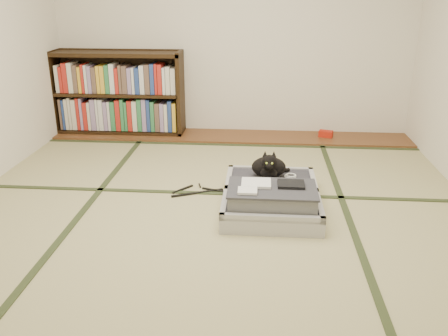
{
  "coord_description": "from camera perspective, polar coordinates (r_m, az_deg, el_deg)",
  "views": [
    {
      "loc": [
        0.33,
        -3.17,
        1.6
      ],
      "look_at": [
        0.05,
        0.35,
        0.25
      ],
      "focal_mm": 38.0,
      "sensor_mm": 36.0,
      "label": 1
    }
  ],
  "objects": [
    {
      "name": "floor",
      "position": [
        3.56,
        -1.25,
        -5.74
      ],
      "size": [
        4.5,
        4.5,
        0.0
      ],
      "primitive_type": "plane",
      "color": "tan",
      "rests_on": "ground"
    },
    {
      "name": "cat",
      "position": [
        3.86,
        5.43,
        0.12
      ],
      "size": [
        0.32,
        0.32,
        0.26
      ],
      "color": "black",
      "rests_on": "suitcase"
    },
    {
      "name": "wood_strip",
      "position": [
        5.42,
        0.86,
        3.85
      ],
      "size": [
        4.0,
        0.5,
        0.02
      ],
      "primitive_type": "cube",
      "color": "brown",
      "rests_on": "ground"
    },
    {
      "name": "tatami_borders",
      "position": [
        4.01,
        -0.55,
        -2.53
      ],
      "size": [
        4.0,
        4.5,
        0.01
      ],
      "color": "#2D381E",
      "rests_on": "ground"
    },
    {
      "name": "cable_coil",
      "position": [
        3.93,
        8.01,
        -0.94
      ],
      "size": [
        0.1,
        0.1,
        0.02
      ],
      "color": "white",
      "rests_on": "suitcase"
    },
    {
      "name": "room_shell",
      "position": [
        3.19,
        -1.47,
        18.46
      ],
      "size": [
        4.5,
        4.5,
        4.5
      ],
      "color": "white",
      "rests_on": "ground"
    },
    {
      "name": "red_item",
      "position": [
        5.47,
        12.15,
        4.05
      ],
      "size": [
        0.17,
        0.13,
        0.07
      ],
      "primitive_type": "cube",
      "rotation": [
        0.0,
        0.0,
        -0.32
      ],
      "color": "#AC1D0D",
      "rests_on": "wood_strip"
    },
    {
      "name": "bookcase",
      "position": [
        5.6,
        -12.6,
        8.6
      ],
      "size": [
        1.48,
        0.34,
        0.95
      ],
      "color": "black",
      "rests_on": "wood_strip"
    },
    {
      "name": "suitcase",
      "position": [
        3.64,
        5.68,
        -3.51
      ],
      "size": [
        0.72,
        0.96,
        0.28
      ],
      "color": "#AAA9AE",
      "rests_on": "floor"
    },
    {
      "name": "hanger",
      "position": [
        3.96,
        -3.15,
        -2.79
      ],
      "size": [
        0.45,
        0.29,
        0.01
      ],
      "color": "black",
      "rests_on": "floor"
    }
  ]
}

